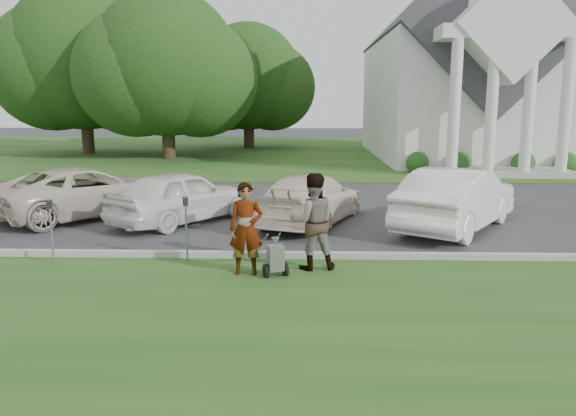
{
  "coord_description": "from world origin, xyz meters",
  "views": [
    {
      "loc": [
        0.06,
        -11.22,
        3.38
      ],
      "look_at": [
        -0.26,
        0.0,
        1.23
      ],
      "focal_mm": 35.0,
      "sensor_mm": 36.0,
      "label": 1
    }
  ],
  "objects_px": {
    "church": "(457,56)",
    "tree_far": "(83,64)",
    "car_a": "(86,192)",
    "car_c": "(310,199)",
    "striping_cart": "(275,259)",
    "parking_meter_far": "(51,223)",
    "person_left": "(246,229)",
    "car_d": "(457,199)",
    "parking_meter_near": "(186,221)",
    "tree_left": "(166,70)",
    "car_b": "(181,196)",
    "person_right": "(313,222)",
    "tree_back": "(248,82)"
  },
  "relations": [
    {
      "from": "person_left",
      "to": "tree_left",
      "type": "bearing_deg",
      "value": 105.57
    },
    {
      "from": "person_left",
      "to": "tree_far",
      "type": "bearing_deg",
      "value": 115.32
    },
    {
      "from": "striping_cart",
      "to": "parking_meter_near",
      "type": "height_order",
      "value": "parking_meter_near"
    },
    {
      "from": "person_left",
      "to": "parking_meter_near",
      "type": "relative_size",
      "value": 1.28
    },
    {
      "from": "striping_cart",
      "to": "tree_far",
      "type": "bearing_deg",
      "value": 97.57
    },
    {
      "from": "person_right",
      "to": "parking_meter_far",
      "type": "bearing_deg",
      "value": -10.73
    },
    {
      "from": "person_right",
      "to": "car_d",
      "type": "bearing_deg",
      "value": -144.97
    },
    {
      "from": "church",
      "to": "tree_far",
      "type": "height_order",
      "value": "church"
    },
    {
      "from": "tree_left",
      "to": "parking_meter_far",
      "type": "relative_size",
      "value": 7.61
    },
    {
      "from": "tree_left",
      "to": "car_b",
      "type": "xyz_separation_m",
      "value": [
        4.63,
        -17.81,
        -4.37
      ]
    },
    {
      "from": "tree_left",
      "to": "striping_cart",
      "type": "distance_m",
      "value": 24.4
    },
    {
      "from": "tree_left",
      "to": "tree_back",
      "type": "bearing_deg",
      "value": 63.43
    },
    {
      "from": "person_left",
      "to": "person_right",
      "type": "height_order",
      "value": "person_right"
    },
    {
      "from": "tree_back",
      "to": "car_d",
      "type": "bearing_deg",
      "value": -72.92
    },
    {
      "from": "church",
      "to": "tree_far",
      "type": "bearing_deg",
      "value": 175.34
    },
    {
      "from": "parking_meter_near",
      "to": "parking_meter_far",
      "type": "distance_m",
      "value": 2.78
    },
    {
      "from": "parking_meter_near",
      "to": "car_a",
      "type": "relative_size",
      "value": 0.27
    },
    {
      "from": "car_a",
      "to": "car_c",
      "type": "height_order",
      "value": "car_a"
    },
    {
      "from": "tree_back",
      "to": "car_b",
      "type": "xyz_separation_m",
      "value": [
        0.63,
        -25.81,
        -3.98
      ]
    },
    {
      "from": "tree_left",
      "to": "tree_back",
      "type": "distance_m",
      "value": 8.95
    },
    {
      "from": "tree_left",
      "to": "person_left",
      "type": "height_order",
      "value": "tree_left"
    },
    {
      "from": "car_d",
      "to": "person_left",
      "type": "bearing_deg",
      "value": 72.35
    },
    {
      "from": "person_right",
      "to": "car_b",
      "type": "relative_size",
      "value": 0.45
    },
    {
      "from": "car_b",
      "to": "person_right",
      "type": "bearing_deg",
      "value": 165.88
    },
    {
      "from": "church",
      "to": "tree_back",
      "type": "xyz_separation_m",
      "value": [
        -13.01,
        6.87,
        -1.21
      ]
    },
    {
      "from": "striping_cart",
      "to": "person_left",
      "type": "distance_m",
      "value": 0.81
    },
    {
      "from": "tree_far",
      "to": "parking_meter_far",
      "type": "height_order",
      "value": "tree_far"
    },
    {
      "from": "tree_back",
      "to": "car_a",
      "type": "relative_size",
      "value": 1.82
    },
    {
      "from": "striping_cart",
      "to": "car_b",
      "type": "distance_m",
      "value": 5.71
    },
    {
      "from": "church",
      "to": "person_right",
      "type": "relative_size",
      "value": 12.3
    },
    {
      "from": "tree_far",
      "to": "person_right",
      "type": "relative_size",
      "value": 5.94
    },
    {
      "from": "parking_meter_far",
      "to": "person_left",
      "type": "bearing_deg",
      "value": -7.84
    },
    {
      "from": "striping_cart",
      "to": "car_a",
      "type": "relative_size",
      "value": 0.19
    },
    {
      "from": "parking_meter_far",
      "to": "car_b",
      "type": "relative_size",
      "value": 0.32
    },
    {
      "from": "striping_cart",
      "to": "person_left",
      "type": "relative_size",
      "value": 0.54
    },
    {
      "from": "tree_left",
      "to": "parking_meter_far",
      "type": "xyz_separation_m",
      "value": [
        2.83,
        -22.02,
        -4.23
      ]
    },
    {
      "from": "car_a",
      "to": "car_c",
      "type": "distance_m",
      "value": 6.68
    },
    {
      "from": "parking_meter_far",
      "to": "car_d",
      "type": "distance_m",
      "value": 9.96
    },
    {
      "from": "person_left",
      "to": "car_d",
      "type": "relative_size",
      "value": 0.37
    },
    {
      "from": "person_right",
      "to": "car_a",
      "type": "height_order",
      "value": "person_right"
    },
    {
      "from": "striping_cart",
      "to": "car_d",
      "type": "distance_m",
      "value": 6.29
    },
    {
      "from": "church",
      "to": "parking_meter_near",
      "type": "xyz_separation_m",
      "value": [
        -11.41,
        -22.89,
        -5.04
      ]
    },
    {
      "from": "parking_meter_near",
      "to": "tree_far",
      "type": "bearing_deg",
      "value": 115.1
    },
    {
      "from": "car_d",
      "to": "parking_meter_near",
      "type": "bearing_deg",
      "value": 60.7
    },
    {
      "from": "striping_cart",
      "to": "person_left",
      "type": "height_order",
      "value": "person_left"
    },
    {
      "from": "church",
      "to": "parking_meter_far",
      "type": "distance_m",
      "value": 27.61
    },
    {
      "from": "parking_meter_near",
      "to": "car_a",
      "type": "height_order",
      "value": "car_a"
    },
    {
      "from": "striping_cart",
      "to": "car_d",
      "type": "xyz_separation_m",
      "value": [
        4.6,
        4.27,
        0.45
      ]
    },
    {
      "from": "car_b",
      "to": "tree_back",
      "type": "bearing_deg",
      "value": -52.26
    },
    {
      "from": "person_right",
      "to": "car_d",
      "type": "xyz_separation_m",
      "value": [
        3.88,
        3.74,
        -0.16
      ]
    }
  ]
}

